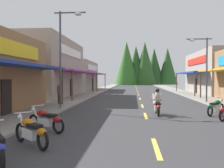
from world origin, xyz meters
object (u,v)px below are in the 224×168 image
(motorcycle_parked_right_5, at_px, (216,107))
(streetlamp_left, at_px, (65,46))
(streetlamp_right, at_px, (203,60))
(motorcycle_parked_left_1, at_px, (31,131))
(motorcycle_parked_left_2, at_px, (46,120))
(pedestrian_browsing, at_px, (59,92))
(rider_cruising_lead, at_px, (157,104))

(motorcycle_parked_right_5, bearing_deg, streetlamp_left, 121.81)
(streetlamp_right, distance_m, motorcycle_parked_left_1, 17.62)
(motorcycle_parked_left_1, bearing_deg, motorcycle_parked_left_2, -42.18)
(streetlamp_left, bearing_deg, motorcycle_parked_left_2, -80.81)
(streetlamp_left, xyz_separation_m, motorcycle_parked_left_2, (1.11, -6.84, -3.82))
(pedestrian_browsing, bearing_deg, motorcycle_parked_left_2, -123.99)
(streetlamp_right, height_order, motorcycle_parked_left_1, streetlamp_right)
(pedestrian_browsing, bearing_deg, motorcycle_parked_left_1, -125.13)
(pedestrian_browsing, bearing_deg, streetlamp_left, -113.06)
(streetlamp_right, relative_size, rider_cruising_lead, 2.64)
(streetlamp_right, bearing_deg, motorcycle_parked_left_1, -122.30)
(motorcycle_parked_left_1, bearing_deg, streetlamp_right, -81.83)
(streetlamp_left, bearing_deg, motorcycle_parked_right_5, -9.93)
(pedestrian_browsing, bearing_deg, rider_cruising_lead, -79.23)
(motorcycle_parked_right_5, height_order, pedestrian_browsing, pedestrian_browsing)
(streetlamp_left, bearing_deg, rider_cruising_lead, -17.04)
(streetlamp_left, relative_size, streetlamp_right, 1.18)
(streetlamp_left, distance_m, motorcycle_parked_left_2, 7.91)
(motorcycle_parked_left_2, distance_m, rider_cruising_lead, 7.01)
(motorcycle_parked_left_1, height_order, motorcycle_parked_left_2, same)
(motorcycle_parked_right_5, relative_size, motorcycle_parked_left_1, 0.98)
(rider_cruising_lead, bearing_deg, motorcycle_parked_right_5, -86.19)
(rider_cruising_lead, relative_size, pedestrian_browsing, 1.20)
(motorcycle_parked_left_1, relative_size, motorcycle_parked_left_2, 0.89)
(motorcycle_parked_left_1, xyz_separation_m, motorcycle_parked_left_2, (-0.28, 2.13, 0.00))
(motorcycle_parked_right_5, xyz_separation_m, motorcycle_parked_left_1, (-8.05, -7.32, 0.00))
(streetlamp_left, xyz_separation_m, motorcycle_parked_left_1, (1.38, -8.97, -3.82))
(rider_cruising_lead, bearing_deg, streetlamp_left, 73.43)
(streetlamp_right, height_order, motorcycle_parked_right_5, streetlamp_right)
(motorcycle_parked_left_1, bearing_deg, rider_cruising_lead, -82.70)
(streetlamp_right, bearing_deg, streetlamp_left, -151.94)
(motorcycle_parked_left_2, height_order, pedestrian_browsing, pedestrian_browsing)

